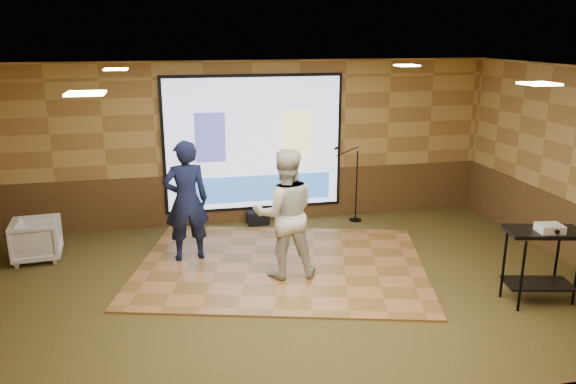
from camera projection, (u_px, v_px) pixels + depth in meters
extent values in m
plane|color=#2D3618|center=(295.00, 302.00, 7.49)|extent=(9.00, 9.00, 0.00)
cube|color=#AC8C48|center=(253.00, 143.00, 10.37)|extent=(9.00, 0.04, 3.00)
cube|color=#AC8C48|center=(411.00, 336.00, 3.78)|extent=(9.00, 0.04, 3.00)
cube|color=white|center=(296.00, 74.00, 6.66)|extent=(9.00, 7.00, 0.04)
cube|color=#4E2D1A|center=(255.00, 196.00, 10.63)|extent=(9.00, 0.04, 0.95)
cube|color=black|center=(254.00, 144.00, 10.32)|extent=(3.32, 0.03, 2.52)
cube|color=#C9D4FF|center=(254.00, 144.00, 10.29)|extent=(3.20, 0.02, 2.40)
cube|color=#3F408B|center=(210.00, 138.00, 10.07)|extent=(0.55, 0.01, 0.90)
cube|color=#E2C982|center=(297.00, 134.00, 10.40)|extent=(0.55, 0.01, 0.90)
cube|color=#3066B6|center=(255.00, 189.00, 10.51)|extent=(2.88, 0.01, 0.50)
cube|color=beige|center=(116.00, 69.00, 7.92)|extent=(0.32, 0.32, 0.02)
cube|color=beige|center=(407.00, 65.00, 8.81)|extent=(0.32, 0.32, 0.02)
cube|color=beige|center=(86.00, 93.00, 4.82)|extent=(0.32, 0.32, 0.02)
cube|color=beige|center=(539.00, 84.00, 5.70)|extent=(0.32, 0.32, 0.02)
cube|color=#A16A3B|center=(281.00, 265.00, 8.66)|extent=(5.06, 4.33, 0.03)
imported|color=#13193C|center=(186.00, 201.00, 8.62)|extent=(0.74, 0.53, 1.89)
imported|color=beige|center=(285.00, 214.00, 8.01)|extent=(0.95, 0.76, 1.89)
cylinder|color=black|center=(522.00, 277.00, 7.14)|extent=(0.04, 0.04, 0.96)
cylinder|color=black|center=(504.00, 264.00, 7.52)|extent=(0.04, 0.04, 0.96)
cylinder|color=black|center=(557.00, 259.00, 7.68)|extent=(0.04, 0.04, 0.96)
cube|color=black|center=(545.00, 232.00, 7.27)|extent=(0.96, 0.50, 0.05)
cube|color=black|center=(538.00, 283.00, 7.47)|extent=(0.86, 0.45, 0.03)
cube|color=white|center=(550.00, 228.00, 7.18)|extent=(0.34, 0.30, 0.10)
cylinder|color=black|center=(355.00, 220.00, 10.75)|extent=(0.23, 0.23, 0.02)
cylinder|color=black|center=(356.00, 186.00, 10.56)|extent=(0.02, 0.02, 1.36)
cylinder|color=black|center=(347.00, 151.00, 10.34)|extent=(0.43, 0.02, 0.17)
cylinder|color=black|center=(337.00, 148.00, 10.28)|extent=(0.10, 0.05, 0.08)
imported|color=gray|center=(37.00, 240.00, 8.82)|extent=(0.78, 0.76, 0.66)
cube|color=black|center=(258.00, 218.00, 10.51)|extent=(0.41, 0.28, 0.25)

